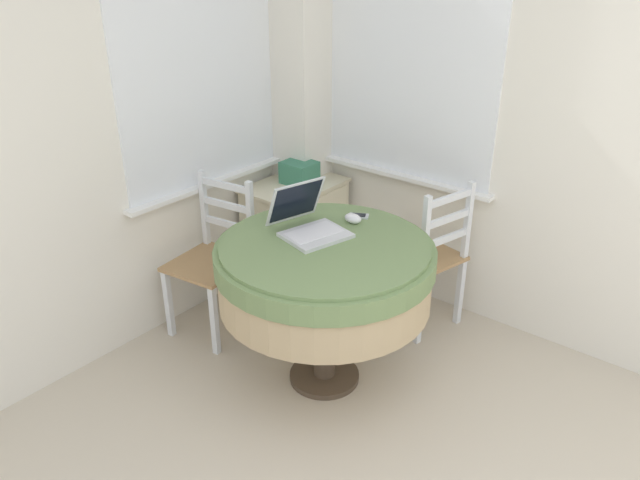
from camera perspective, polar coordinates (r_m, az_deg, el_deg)
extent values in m
cube|color=white|center=(3.55, -11.05, 16.23)|extent=(1.10, 0.01, 1.42)
cube|color=white|center=(3.71, -9.82, 5.17)|extent=(1.18, 0.07, 0.02)
cube|color=white|center=(3.65, 8.32, 16.67)|extent=(0.01, 1.10, 1.42)
cube|color=white|center=(3.80, 7.40, 5.84)|extent=(0.07, 1.18, 0.02)
cube|color=white|center=(3.98, -1.72, 14.52)|extent=(0.28, 0.28, 2.55)
cylinder|color=#4C3D2D|center=(3.31, 0.40, -12.28)|extent=(0.36, 0.36, 0.03)
cylinder|color=#4C3D2D|center=(3.09, 0.42, -6.73)|extent=(0.11, 0.11, 0.73)
cylinder|color=tan|center=(2.98, 0.43, -3.18)|extent=(1.02, 1.02, 0.29)
cylinder|color=#6B8451|center=(2.93, 0.44, -1.54)|extent=(1.04, 1.04, 0.10)
cylinder|color=#6B8451|center=(2.90, 0.44, -0.50)|extent=(0.99, 0.99, 0.02)
cube|color=silver|center=(2.96, -0.38, 0.45)|extent=(0.34, 0.30, 0.02)
cube|color=silver|center=(2.97, -0.56, 0.72)|extent=(0.28, 0.20, 0.00)
cube|color=silver|center=(3.04, -2.26, 3.56)|extent=(0.31, 0.17, 0.22)
cube|color=black|center=(3.03, -2.20, 3.57)|extent=(0.28, 0.15, 0.19)
ellipsoid|color=white|center=(3.11, 3.03, 1.99)|extent=(0.06, 0.09, 0.05)
cube|color=#B2B7BC|center=(3.18, 3.56, 2.22)|extent=(0.10, 0.11, 0.01)
cube|color=black|center=(3.18, 3.56, 2.31)|extent=(0.07, 0.08, 0.00)
cube|color=#A87F51|center=(3.52, -10.10, -2.13)|extent=(0.46, 0.44, 0.02)
cube|color=silver|center=(3.62, -13.68, -5.64)|extent=(0.04, 0.04, 0.42)
cube|color=silver|center=(3.42, -9.64, -7.27)|extent=(0.04, 0.04, 0.42)
cube|color=silver|center=(3.84, -10.00, -3.33)|extent=(0.04, 0.04, 0.42)
cube|color=silver|center=(3.65, -6.01, -4.71)|extent=(0.04, 0.04, 0.42)
cube|color=silver|center=(3.64, -10.54, 2.92)|extent=(0.04, 0.04, 0.45)
cube|color=silver|center=(3.44, -6.36, 1.81)|extent=(0.04, 0.04, 0.45)
cube|color=silver|center=(3.48, -8.69, 4.97)|extent=(0.07, 0.33, 0.04)
cube|color=silver|center=(3.52, -8.57, 3.19)|extent=(0.07, 0.33, 0.04)
cube|color=silver|center=(3.57, -8.44, 1.45)|extent=(0.07, 0.33, 0.04)
cube|color=#A87F51|center=(3.61, 9.12, -1.35)|extent=(0.47, 0.49, 0.02)
cube|color=silver|center=(3.92, 8.74, -2.56)|extent=(0.04, 0.04, 0.42)
cube|color=silver|center=(3.72, 5.11, -4.08)|extent=(0.04, 0.04, 0.42)
cube|color=silver|center=(3.72, 12.65, -4.62)|extent=(0.04, 0.04, 0.42)
cube|color=silver|center=(3.50, 9.04, -6.37)|extent=(0.04, 0.04, 0.42)
cube|color=silver|center=(3.52, 13.37, 1.77)|extent=(0.04, 0.04, 0.45)
cube|color=silver|center=(3.28, 9.59, 0.35)|extent=(0.04, 0.04, 0.45)
cube|color=silver|center=(3.33, 11.80, 3.75)|extent=(0.33, 0.10, 0.04)
cube|color=silver|center=(3.38, 11.62, 1.92)|extent=(0.33, 0.10, 0.04)
cube|color=silver|center=(3.42, 11.45, 0.13)|extent=(0.33, 0.10, 0.04)
cube|color=beige|center=(4.07, -2.25, 0.64)|extent=(0.60, 0.41, 0.65)
cube|color=beige|center=(3.94, -2.33, 5.02)|extent=(0.62, 0.43, 0.02)
cube|color=beige|center=(3.86, 0.04, 2.71)|extent=(0.53, 0.01, 0.18)
sphere|color=olive|center=(3.85, 0.13, 2.68)|extent=(0.02, 0.02, 0.02)
cube|color=beige|center=(3.95, 0.04, -0.17)|extent=(0.53, 0.01, 0.18)
sphere|color=olive|center=(3.94, 0.13, -0.20)|extent=(0.02, 0.02, 0.02)
cube|color=beige|center=(4.05, 0.04, -2.92)|extent=(0.53, 0.01, 0.18)
sphere|color=olive|center=(4.04, 0.12, -2.95)|extent=(0.02, 0.02, 0.02)
cube|color=#387A5B|center=(3.92, -1.89, 6.19)|extent=(0.17, 0.20, 0.14)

